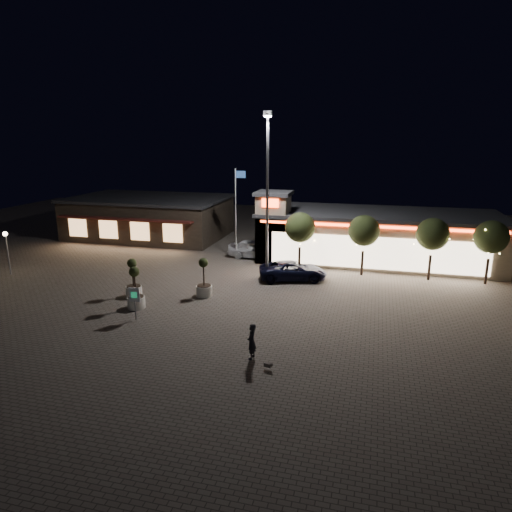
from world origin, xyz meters
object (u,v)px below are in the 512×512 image
(planter_mid, at_px, (136,295))
(valet_sign, at_px, (134,298))
(planter_left, at_px, (134,285))
(pickup_truck, at_px, (293,271))
(white_sedan, at_px, (255,249))
(pedestrian, at_px, (252,341))

(planter_mid, height_order, valet_sign, planter_mid)
(planter_mid, bearing_deg, valet_sign, -62.10)
(planter_left, bearing_deg, planter_mid, -56.99)
(pickup_truck, distance_m, planter_mid, 12.03)
(white_sedan, height_order, planter_mid, planter_mid)
(planter_left, xyz_separation_m, planter_mid, (1.23, -1.89, 0.01))
(pickup_truck, relative_size, valet_sign, 2.55)
(pedestrian, distance_m, planter_mid, 10.09)
(planter_mid, bearing_deg, pickup_truck, 44.26)
(pickup_truck, bearing_deg, planter_mid, 117.09)
(planter_left, bearing_deg, white_sedan, 65.68)
(white_sedan, xyz_separation_m, planter_mid, (-4.18, -13.87, 0.01))
(white_sedan, relative_size, pedestrian, 2.71)
(pedestrian, xyz_separation_m, planter_left, (-10.16, 6.59, -0.07))
(pickup_truck, height_order, planter_mid, planter_mid)
(pickup_truck, relative_size, pedestrian, 2.85)
(pedestrian, height_order, valet_sign, valet_sign)
(pedestrian, bearing_deg, valet_sign, -106.47)
(pedestrian, bearing_deg, planter_mid, -114.12)
(white_sedan, bearing_deg, valet_sign, 171.23)
(pedestrian, bearing_deg, pickup_truck, -174.99)
(planter_left, relative_size, planter_mid, 0.98)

